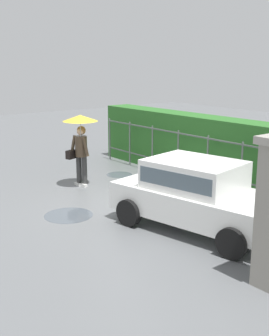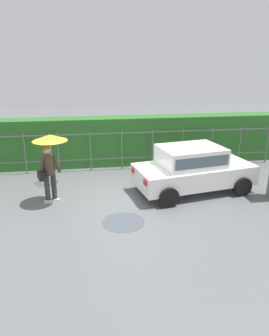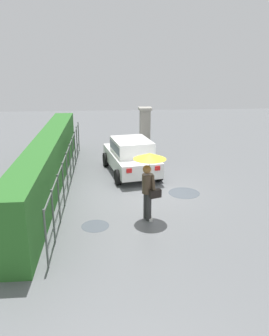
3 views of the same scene
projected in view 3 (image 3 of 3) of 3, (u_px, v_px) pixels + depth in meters
The scene contains 8 objects.
ground_plane at pixel (140, 191), 12.77m from camera, with size 40.00×40.00×0.00m, color slate.
car at pixel (131, 155), 14.48m from camera, with size 3.95×2.40×1.48m.
pedestrian at pixel (149, 172), 10.18m from camera, with size 0.98×0.98×2.05m.
gate_pillar at pixel (145, 132), 16.77m from camera, with size 0.60×0.60×2.42m.
fence_section at pixel (69, 166), 12.96m from camera, with size 10.71×0.05×1.50m.
hedge_row at pixel (49, 163), 12.87m from camera, with size 11.66×0.90×1.90m, color #2D6B28.
puddle_near at pixel (184, 193), 12.59m from camera, with size 1.13×1.13×0.00m, color #4C545B.
puddle_far at pixel (95, 226), 10.14m from camera, with size 0.82×0.82×0.00m, color #4C545B.
Camera 3 is at (-11.82, 1.17, 4.75)m, focal length 37.07 mm.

